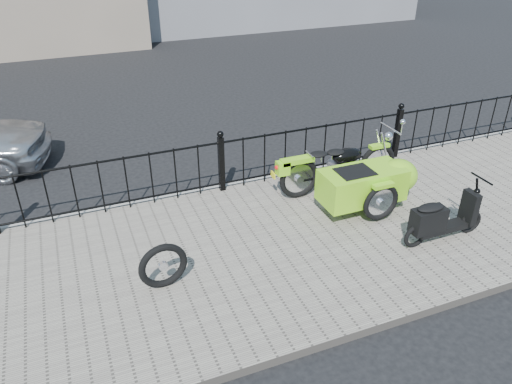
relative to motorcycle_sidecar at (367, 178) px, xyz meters
name	(u,v)px	position (x,y,z in m)	size (l,w,h in m)	color
ground	(250,235)	(-1.97, 0.02, -0.59)	(120.00, 120.00, 0.00)	black
sidewalk	(263,251)	(-1.97, -0.48, -0.53)	(30.00, 3.80, 0.12)	slate
curb	(220,189)	(-1.97, 1.46, -0.53)	(30.00, 0.10, 0.12)	gray
iron_fence	(221,165)	(-1.97, 1.32, -0.01)	(14.11, 0.11, 1.08)	black
motorcycle_sidecar	(367,178)	(0.00, 0.00, 0.00)	(2.28, 1.48, 0.98)	black
scooter	(440,220)	(0.41, -1.26, -0.12)	(1.35, 0.39, 0.91)	black
spare_tire	(163,266)	(-3.44, -0.78, -0.16)	(0.63, 0.63, 0.09)	black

